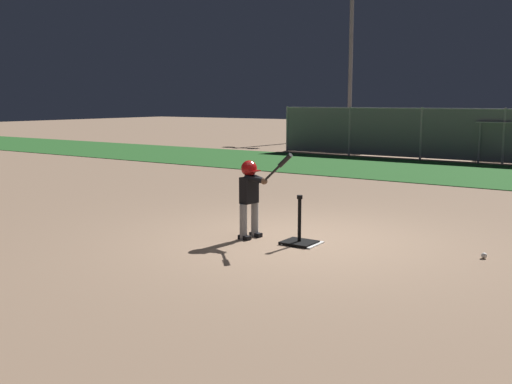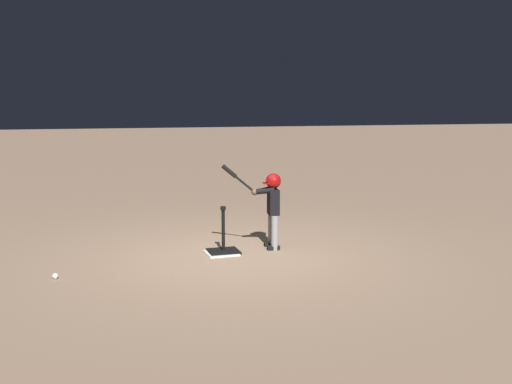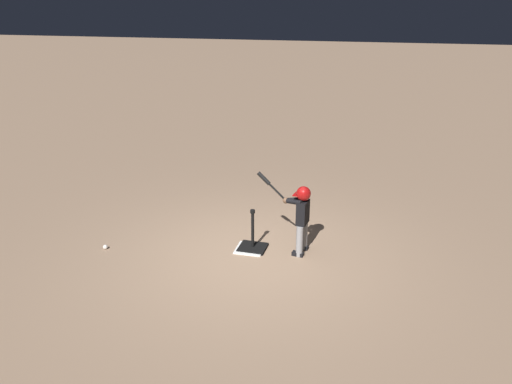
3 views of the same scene
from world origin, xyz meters
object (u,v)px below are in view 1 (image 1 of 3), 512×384
Objects in this scene: baseball at (484,256)px; bleachers_far_right at (336,138)px; batter_child at (251,189)px; batting_tee at (299,238)px.

baseball is 0.02× the size of bleachers_far_right.
batter_child reaches higher than baseball.
bleachers_far_right is at bearing 112.20° from batter_child.
batting_tee is 15.30m from bleachers_far_right.
batting_tee is 0.21× the size of bleachers_far_right.
baseball is at bearing 13.55° from batter_child.
batter_child is at bearing -67.80° from bleachers_far_right.
batting_tee is 2.36m from baseball.
baseball is (2.27, 0.64, -0.06)m from batting_tee.
bleachers_far_right is (-8.71, 13.23, 0.45)m from baseball.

